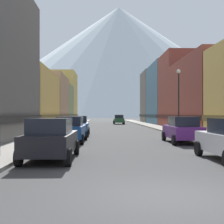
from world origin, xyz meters
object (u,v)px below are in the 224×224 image
pedestrian_1 (193,126)px  car_driving_0 (119,119)px  car_left_1 (71,129)px  pedestrian_0 (175,124)px  car_left_0 (51,139)px  car_left_2 (78,126)px  car_right_1 (182,130)px  streetlamp_right (179,92)px

pedestrian_1 → car_driving_0: bearing=98.5°
car_left_1 → pedestrian_0: (10.05, 11.37, -0.05)m
car_driving_0 → pedestrian_1: (4.65, -31.18, -0.02)m
car_left_0 → car_driving_0: size_ratio=1.00×
car_left_2 → pedestrian_1: size_ratio=2.78×
car_left_1 → car_right_1: bearing=-5.6°
car_left_0 → pedestrian_1: car_left_0 is taller
car_right_1 → car_left_2: bearing=137.4°
car_left_0 → car_right_1: (7.60, 7.19, 0.00)m
car_right_1 → car_driving_0: (-2.20, 36.88, 0.00)m
pedestrian_1 → car_left_0: bearing=-127.9°
car_left_2 → car_driving_0: size_ratio=1.01×
car_left_0 → pedestrian_0: size_ratio=2.89×
car_right_1 → car_driving_0: size_ratio=1.01×
car_left_0 → streetlamp_right: bearing=57.0°
pedestrian_1 → streetlamp_right: streetlamp_right is taller
car_left_2 → car_driving_0: (5.40, 29.89, 0.00)m
car_driving_0 → car_left_1: bearing=-98.5°
car_driving_0 → streetlamp_right: size_ratio=0.75×
car_left_0 → car_left_2: size_ratio=1.00×
pedestrian_0 → car_left_2: bearing=-153.0°
car_left_1 → car_right_1: (7.60, -0.74, 0.00)m
pedestrian_0 → streetlamp_right: streetlamp_right is taller
streetlamp_right → car_left_1: bearing=-146.0°
car_left_1 → streetlamp_right: 11.46m
car_left_2 → streetlamp_right: bearing=-0.4°
car_driving_0 → car_left_2: bearing=-100.2°
car_right_1 → car_left_1: bearing=174.4°
car_left_1 → car_driving_0: same height
car_left_0 → pedestrian_0: 21.77m
car_left_0 → car_left_2: same height
car_driving_0 → car_left_0: bearing=-97.0°
car_right_1 → pedestrian_0: car_right_1 is taller
pedestrian_0 → pedestrian_1: bearing=-90.0°
car_right_1 → pedestrian_1: (2.45, 5.70, -0.02)m
car_left_0 → car_left_1: (-0.00, 7.93, 0.00)m
car_left_2 → pedestrian_0: 11.28m
car_right_1 → pedestrian_1: size_ratio=2.77×
car_left_2 → streetlamp_right: size_ratio=0.76×
car_left_1 → pedestrian_0: 15.18m
streetlamp_right → pedestrian_1: bearing=-53.6°
car_left_1 → streetlamp_right: size_ratio=0.76×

